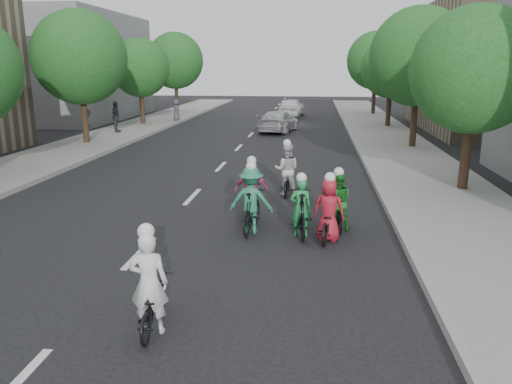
% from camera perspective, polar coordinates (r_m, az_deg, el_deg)
% --- Properties ---
extents(ground, '(120.00, 120.00, 0.00)m').
position_cam_1_polar(ground, '(11.65, -13.15, -6.78)').
color(ground, black).
rests_on(ground, ground).
extents(sidewalk_left, '(4.00, 80.00, 0.15)m').
position_cam_1_polar(sidewalk_left, '(23.77, -23.39, 3.30)').
color(sidewalk_left, gray).
rests_on(sidewalk_left, ground).
extents(curb_left, '(0.18, 80.00, 0.18)m').
position_cam_1_polar(curb_left, '(22.86, -19.15, 3.33)').
color(curb_left, '#999993').
rests_on(curb_left, ground).
extents(sidewalk_right, '(4.00, 80.00, 0.15)m').
position_cam_1_polar(sidewalk_right, '(21.02, 17.95, 2.49)').
color(sidewalk_right, gray).
rests_on(sidewalk_right, ground).
extents(curb_right, '(0.18, 80.00, 0.18)m').
position_cam_1_polar(curb_right, '(20.72, 12.66, 2.72)').
color(curb_right, '#999993').
rests_on(curb_right, ground).
extents(bldg_sw, '(10.00, 14.00, 8.00)m').
position_cam_1_polar(bldg_sw, '(43.05, -21.38, 13.16)').
color(bldg_sw, slate).
rests_on(bldg_sw, ground).
extents(bldg_se, '(10.00, 14.00, 8.00)m').
position_cam_1_polar(bldg_se, '(36.31, 26.91, 12.58)').
color(bldg_se, gray).
rests_on(bldg_se, ground).
extents(tree_l_3, '(4.80, 4.80, 6.93)m').
position_cam_1_polar(tree_l_3, '(27.94, -19.51, 14.30)').
color(tree_l_3, black).
rests_on(tree_l_3, ground).
extents(tree_l_4, '(4.00, 4.00, 5.97)m').
position_cam_1_polar(tree_l_4, '(36.27, -13.12, 13.66)').
color(tree_l_4, black).
rests_on(tree_l_4, ground).
extents(tree_l_5, '(4.80, 4.80, 6.93)m').
position_cam_1_polar(tree_l_5, '(44.86, -9.22, 14.59)').
color(tree_l_5, black).
rests_on(tree_l_5, ground).
extents(tree_r_0, '(4.00, 4.00, 5.97)m').
position_cam_1_polar(tree_r_0, '(17.53, 23.69, 12.62)').
color(tree_r_0, black).
rests_on(tree_r_0, ground).
extents(tree_r_1, '(4.80, 4.80, 6.93)m').
position_cam_1_polar(tree_r_1, '(26.28, 18.12, 14.46)').
color(tree_r_1, black).
rests_on(tree_r_1, ground).
extents(tree_r_2, '(4.00, 4.00, 5.97)m').
position_cam_1_polar(tree_r_2, '(35.16, 15.19, 13.53)').
color(tree_r_2, black).
rests_on(tree_r_2, ground).
extents(tree_r_3, '(4.80, 4.80, 6.93)m').
position_cam_1_polar(tree_r_3, '(44.09, 13.54, 14.40)').
color(tree_r_3, black).
rests_on(tree_r_3, ground).
extents(cyclist_0, '(0.76, 1.94, 1.61)m').
position_cam_1_polar(cyclist_0, '(12.38, 5.14, -2.22)').
color(cyclist_0, black).
rests_on(cyclist_0, ground).
extents(cyclist_1, '(0.89, 1.75, 1.68)m').
position_cam_1_polar(cyclist_1, '(12.15, 8.29, -2.78)').
color(cyclist_1, black).
rests_on(cyclist_1, ground).
extents(cyclist_2, '(0.79, 1.60, 1.64)m').
position_cam_1_polar(cyclist_2, '(12.95, 9.27, -1.59)').
color(cyclist_2, black).
rests_on(cyclist_2, ground).
extents(cyclist_3, '(0.66, 1.57, 1.80)m').
position_cam_1_polar(cyclist_3, '(8.20, -11.91, -11.56)').
color(cyclist_3, black).
rests_on(cyclist_3, ground).
extents(cyclist_4, '(0.83, 1.70, 1.83)m').
position_cam_1_polar(cyclist_4, '(16.26, 3.53, 1.95)').
color(cyclist_4, black).
rests_on(cyclist_4, ground).
extents(cyclist_5, '(1.14, 1.85, 1.84)m').
position_cam_1_polar(cyclist_5, '(12.53, -0.52, -1.47)').
color(cyclist_5, black).
rests_on(cyclist_5, ground).
extents(cyclist_6, '(0.98, 1.63, 1.76)m').
position_cam_1_polar(cyclist_6, '(13.69, -0.47, -0.41)').
color(cyclist_6, black).
rests_on(cyclist_6, ground).
extents(follow_car_lead, '(2.70, 4.83, 1.32)m').
position_cam_1_polar(follow_car_lead, '(32.04, 2.61, 8.06)').
color(follow_car_lead, silver).
rests_on(follow_car_lead, ground).
extents(follow_car_trail, '(2.19, 4.61, 1.52)m').
position_cam_1_polar(follow_car_trail, '(41.75, 4.07, 9.61)').
color(follow_car_trail, white).
rests_on(follow_car_trail, ground).
extents(spectator_0, '(0.86, 1.18, 1.64)m').
position_cam_1_polar(spectator_0, '(29.47, -18.68, 7.39)').
color(spectator_0, '#504F5C').
rests_on(spectator_0, sidewalk_left).
extents(spectator_1, '(0.56, 1.14, 1.87)m').
position_cam_1_polar(spectator_1, '(31.82, -15.72, 8.27)').
color(spectator_1, '#454551').
rests_on(spectator_1, sidewalk_left).
extents(spectator_2, '(0.75, 0.89, 1.55)m').
position_cam_1_polar(spectator_2, '(37.69, -9.10, 9.23)').
color(spectator_2, '#53515F').
rests_on(spectator_2, sidewalk_left).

